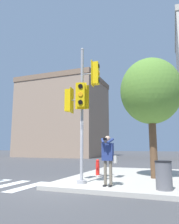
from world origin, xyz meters
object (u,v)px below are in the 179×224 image
object	(u,v)px
person_photographer	(108,156)
fire_hydrant	(98,167)
traffic_signal_pole	(82,99)
street_tree	(151,92)
trash_bin	(164,175)

from	to	relation	value
person_photographer	fire_hydrant	distance (m)	3.19
traffic_signal_pole	street_tree	distance (m)	3.51
street_tree	fire_hydrant	size ratio (longest dim) A/B	7.24
trash_bin	traffic_signal_pole	bearing A→B (deg)	175.51
person_photographer	street_tree	distance (m)	4.13
fire_hydrant	street_tree	bearing A→B (deg)	-3.24
traffic_signal_pole	fire_hydrant	world-z (taller)	traffic_signal_pole
trash_bin	fire_hydrant	bearing A→B (deg)	138.65
traffic_signal_pole	person_photographer	xyz separation A→B (m)	(1.10, -0.21, -2.21)
fire_hydrant	traffic_signal_pole	bearing A→B (deg)	-84.21
traffic_signal_pole	street_tree	size ratio (longest dim) A/B	0.99
street_tree	trash_bin	distance (m)	4.40
person_photographer	trash_bin	world-z (taller)	person_photographer
traffic_signal_pole	trash_bin	size ratio (longest dim) A/B	5.95
traffic_signal_pole	person_photographer	distance (m)	2.48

